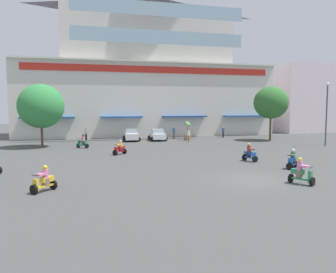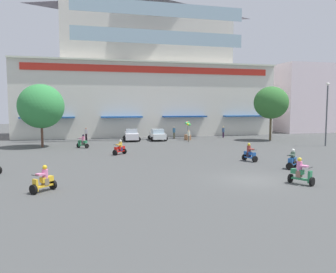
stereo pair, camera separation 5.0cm
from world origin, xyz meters
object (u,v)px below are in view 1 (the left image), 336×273
object	(u,v)px
pedestrian_0	(174,132)
balloon_vendor_cart	(188,132)
parked_car_1	(157,135)
scooter_rider_2	(250,154)
scooter_rider_6	(120,149)
scooter_rider_7	(301,173)
plaza_tree_1	(271,103)
scooter_rider_8	(292,160)
pedestrian_2	(86,133)
scooter_rider_1	(83,142)
streetlamp_near	(327,110)
plaza_tree_0	(41,106)
parked_car_0	(131,135)
pedestrian_1	(223,131)
scooter_rider_5	(44,181)
pedestrian_3	(189,135)

from	to	relation	value
pedestrian_0	balloon_vendor_cart	distance (m)	2.75
parked_car_1	scooter_rider_2	size ratio (longest dim) A/B	2.63
pedestrian_0	balloon_vendor_cart	world-z (taller)	balloon_vendor_cart
scooter_rider_2	scooter_rider_6	size ratio (longest dim) A/B	1.06
scooter_rider_7	plaza_tree_1	bearing A→B (deg)	62.44
scooter_rider_8	pedestrian_2	distance (m)	28.73
scooter_rider_1	scooter_rider_2	distance (m)	18.59
scooter_rider_2	streetlamp_near	bearing A→B (deg)	28.83
pedestrian_0	scooter_rider_7	bearing A→B (deg)	-90.37
scooter_rider_8	balloon_vendor_cart	size ratio (longest dim) A/B	0.57
plaza_tree_1	scooter_rider_2	bearing A→B (deg)	-126.48
parked_car_1	pedestrian_0	distance (m)	3.35
streetlamp_near	scooter_rider_2	bearing A→B (deg)	-151.17
plaza_tree_0	parked_car_1	distance (m)	15.36
scooter_rider_7	streetlamp_near	size ratio (longest dim) A/B	0.22
scooter_rider_1	parked_car_1	bearing A→B (deg)	31.87
parked_car_0	parked_car_1	xyz separation A→B (m)	(3.49, -0.40, -0.02)
pedestrian_0	scooter_rider_2	bearing A→B (deg)	-87.49
pedestrian_1	scooter_rider_7	bearing A→B (deg)	-104.98
scooter_rider_5	balloon_vendor_cart	bearing A→B (deg)	56.94
plaza_tree_1	scooter_rider_5	distance (m)	34.47
plaza_tree_1	scooter_rider_1	bearing A→B (deg)	-174.80
plaza_tree_0	scooter_rider_8	world-z (taller)	plaza_tree_0
parked_car_1	pedestrian_0	size ratio (longest dim) A/B	2.34
scooter_rider_2	balloon_vendor_cart	size ratio (longest dim) A/B	0.59
plaza_tree_0	pedestrian_2	size ratio (longest dim) A/B	4.08
plaza_tree_0	scooter_rider_1	distance (m)	6.26
pedestrian_0	streetlamp_near	xyz separation A→B (m)	(14.65, -13.05, 3.25)
parked_car_0	scooter_rider_7	size ratio (longest dim) A/B	2.90
scooter_rider_2	parked_car_1	bearing A→B (deg)	101.20
scooter_rider_5	scooter_rider_1	bearing A→B (deg)	83.85
parked_car_1	pedestrian_0	xyz separation A→B (m)	(2.83, 1.78, 0.21)
streetlamp_near	parked_car_0	bearing A→B (deg)	150.92
plaza_tree_1	scooter_rider_5	size ratio (longest dim) A/B	5.03
plaza_tree_1	pedestrian_1	bearing A→B (deg)	129.09
pedestrian_1	pedestrian_3	distance (m)	8.29
scooter_rider_1	streetlamp_near	world-z (taller)	streetlamp_near
scooter_rider_6	pedestrian_3	bearing A→B (deg)	42.98
scooter_rider_6	scooter_rider_5	bearing A→B (deg)	-112.91
scooter_rider_2	streetlamp_near	xyz separation A→B (m)	(13.75, 7.57, 3.61)
parked_car_0	streetlamp_near	bearing A→B (deg)	-29.08
scooter_rider_6	pedestrian_1	size ratio (longest dim) A/B	0.87
pedestrian_1	pedestrian_2	size ratio (longest dim) A/B	0.95
plaza_tree_0	streetlamp_near	bearing A→B (deg)	-12.56
plaza_tree_1	pedestrian_1	distance (m)	8.20
parked_car_1	scooter_rider_6	world-z (taller)	parked_car_1
parked_car_0	balloon_vendor_cart	bearing A→B (deg)	-7.87
scooter_rider_6	scooter_rider_7	world-z (taller)	scooter_rider_7
scooter_rider_6	scooter_rider_7	bearing A→B (deg)	-58.77
plaza_tree_0	pedestrian_1	world-z (taller)	plaza_tree_0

